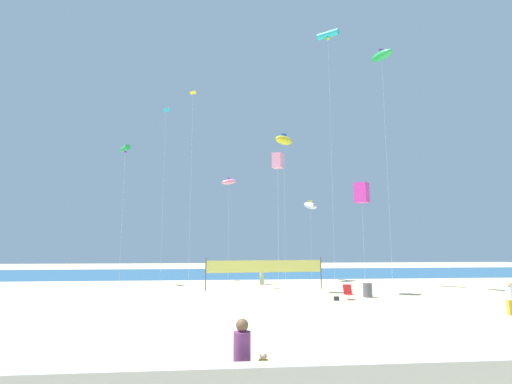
% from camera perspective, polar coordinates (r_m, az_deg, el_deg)
% --- Properties ---
extents(ground_plane, '(120.00, 120.00, 0.00)m').
position_cam_1_polar(ground_plane, '(19.38, 0.62, -17.53)').
color(ground_plane, beige).
extents(ocean_band, '(120.00, 20.00, 0.01)m').
position_cam_1_polar(ocean_band, '(48.71, -3.21, -11.85)').
color(ocean_band, '#28608C').
rests_on(ocean_band, ground).
extents(mother_figure, '(0.37, 0.37, 1.63)m').
position_cam_1_polar(mother_figure, '(8.99, -2.08, -22.90)').
color(mother_figure, maroon).
rests_on(mother_figure, ground).
extents(toddler_figure, '(0.21, 0.21, 0.93)m').
position_cam_1_polar(toddler_figure, '(9.08, 1.12, -25.18)').
color(toddler_figure, '#2D2D33').
rests_on(toddler_figure, ground).
extents(beachgoer_sage_shirt, '(0.38, 0.38, 1.67)m').
position_cam_1_polar(beachgoer_sage_shirt, '(33.73, 0.86, -12.00)').
color(beachgoer_sage_shirt, '#99B28C').
rests_on(beachgoer_sage_shirt, ground).
extents(beachgoer_white_shirt, '(0.36, 0.36, 1.56)m').
position_cam_1_polar(beachgoer_white_shirt, '(22.41, 33.38, -12.79)').
color(beachgoer_white_shirt, gold).
rests_on(beachgoer_white_shirt, ground).
extents(folding_beach_chair, '(0.52, 0.65, 0.89)m').
position_cam_1_polar(folding_beach_chair, '(25.04, 13.43, -14.10)').
color(folding_beach_chair, red).
rests_on(folding_beach_chair, ground).
extents(trash_barrel, '(0.58, 0.58, 0.89)m').
position_cam_1_polar(trash_barrel, '(26.49, 16.11, -13.72)').
color(trash_barrel, '#595960').
rests_on(trash_barrel, ground).
extents(volleyball_net, '(8.95, 1.02, 2.40)m').
position_cam_1_polar(volleyball_net, '(29.77, 1.35, -11.06)').
color(volleyball_net, '#4C4C51').
rests_on(volleyball_net, ground).
extents(beach_handbag, '(0.31, 0.15, 0.25)m').
position_cam_1_polar(beach_handbag, '(24.43, 11.77, -15.12)').
color(beach_handbag, '#2D2D33').
rests_on(beach_handbag, ground).
extents(kite_yellow_diamond, '(0.66, 0.66, 16.08)m').
position_cam_1_polar(kite_yellow_diamond, '(33.42, -9.31, 13.27)').
color(kite_yellow_diamond, silver).
rests_on(kite_yellow_diamond, ground).
extents(kite_yellow_inflatable, '(2.45, 2.36, 14.35)m').
position_cam_1_polar(kite_yellow_inflatable, '(38.76, 4.15, 7.59)').
color(kite_yellow_inflatable, silver).
rests_on(kite_yellow_inflatable, ground).
extents(kite_pink_box, '(0.94, 0.94, 10.04)m').
position_cam_1_polar(kite_pink_box, '(28.61, 3.21, 4.61)').
color(kite_pink_box, silver).
rests_on(kite_pink_box, ground).
extents(kite_cyan_tube, '(1.87, 1.61, 22.21)m').
position_cam_1_polar(kite_cyan_tube, '(37.66, 10.56, 21.76)').
color(kite_cyan_tube, silver).
rests_on(kite_cyan_tube, ground).
extents(kite_pink_inflatable, '(1.47, 0.71, 9.35)m').
position_cam_1_polar(kite_pink_inflatable, '(34.77, -4.01, 1.48)').
color(kite_pink_inflatable, silver).
rests_on(kite_pink_inflatable, ground).
extents(kite_green_inflatable, '(1.55, 2.20, 19.08)m').
position_cam_1_polar(kite_green_inflatable, '(34.65, 18.02, 18.55)').
color(kite_green_inflatable, silver).
rests_on(kite_green_inflatable, ground).
extents(kite_green_tube, '(1.10, 1.39, 12.05)m').
position_cam_1_polar(kite_green_tube, '(36.21, -18.70, 6.03)').
color(kite_green_tube, silver).
rests_on(kite_green_tube, ground).
extents(kite_magenta_box, '(1.22, 1.22, 7.65)m').
position_cam_1_polar(kite_magenta_box, '(28.15, 15.30, -0.11)').
color(kite_magenta_box, silver).
rests_on(kite_magenta_box, ground).
extents(kite_cyan_diamond, '(0.83, 0.83, 17.23)m').
position_cam_1_polar(kite_cyan_diamond, '(41.06, -13.18, 11.28)').
color(kite_cyan_diamond, silver).
rests_on(kite_cyan_diamond, ground).
extents(kite_white_inflatable, '(1.47, 2.06, 7.85)m').
position_cam_1_polar(kite_white_inflatable, '(39.09, 8.01, -2.00)').
color(kite_white_inflatable, silver).
rests_on(kite_white_inflatable, ground).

